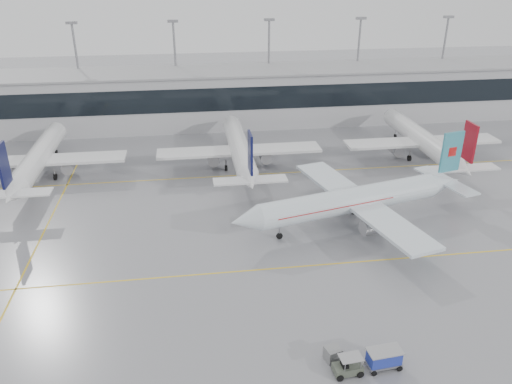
{
  "coord_description": "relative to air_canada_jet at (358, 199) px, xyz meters",
  "views": [
    {
      "loc": [
        -8.94,
        -51.26,
        34.8
      ],
      "look_at": [
        0.0,
        12.0,
        5.0
      ],
      "focal_mm": 35.0,
      "sensor_mm": 36.0,
      "label": 1
    }
  ],
  "objects": [
    {
      "name": "ground",
      "position": [
        -14.38,
        -10.03,
        -3.79
      ],
      "size": [
        320.0,
        320.0,
        0.0
      ],
      "primitive_type": "plane",
      "color": "gray",
      "rests_on": "ground"
    },
    {
      "name": "taxi_line_main",
      "position": [
        -14.38,
        -10.03,
        -3.79
      ],
      "size": [
        120.0,
        0.25,
        0.01
      ],
      "primitive_type": "cube",
      "color": "yellow",
      "rests_on": "ground"
    },
    {
      "name": "taxi_line_north",
      "position": [
        -14.38,
        19.97,
        -3.79
      ],
      "size": [
        120.0,
        0.25,
        0.01
      ],
      "primitive_type": "cube",
      "color": "yellow",
      "rests_on": "ground"
    },
    {
      "name": "taxi_line_cross",
      "position": [
        -44.38,
        4.97,
        -3.79
      ],
      "size": [
        0.25,
        60.0,
        0.01
      ],
      "primitive_type": "cube",
      "color": "yellow",
      "rests_on": "ground"
    },
    {
      "name": "terminal",
      "position": [
        -14.38,
        51.97,
        2.21
      ],
      "size": [
        180.0,
        15.0,
        12.0
      ],
      "primitive_type": "cube",
      "color": "#A9A9AD",
      "rests_on": "ground"
    },
    {
      "name": "terminal_glass",
      "position": [
        -14.38,
        44.42,
        3.71
      ],
      "size": [
        180.0,
        0.2,
        5.0
      ],
      "primitive_type": "cube",
      "color": "black",
      "rests_on": "ground"
    },
    {
      "name": "terminal_roof",
      "position": [
        -14.38,
        51.97,
        8.41
      ],
      "size": [
        182.0,
        16.0,
        0.4
      ],
      "primitive_type": "cube",
      "color": "gray",
      "rests_on": "ground"
    },
    {
      "name": "light_masts",
      "position": [
        -14.38,
        57.97,
        9.55
      ],
      "size": [
        156.4,
        1.0,
        22.6
      ],
      "color": "gray",
      "rests_on": "ground"
    },
    {
      "name": "air_canada_jet",
      "position": [
        0.0,
        0.0,
        0.0
      ],
      "size": [
        37.2,
        30.46,
        11.92
      ],
      "rotation": [
        0.0,
        0.0,
        3.39
      ],
      "color": "silver",
      "rests_on": "ground"
    },
    {
      "name": "parked_jet_b",
      "position": [
        -49.38,
        23.66,
        -0.08
      ],
      "size": [
        29.64,
        36.96,
        11.72
      ],
      "rotation": [
        0.0,
        0.0,
        1.57
      ],
      "color": "silver",
      "rests_on": "ground"
    },
    {
      "name": "parked_jet_c",
      "position": [
        -14.38,
        23.66,
        -0.08
      ],
      "size": [
        29.64,
        36.96,
        11.72
      ],
      "rotation": [
        0.0,
        0.0,
        1.57
      ],
      "color": "silver",
      "rests_on": "ground"
    },
    {
      "name": "parked_jet_d",
      "position": [
        20.62,
        23.66,
        -0.08
      ],
      "size": [
        29.64,
        36.96,
        11.72
      ],
      "rotation": [
        0.0,
        0.0,
        1.57
      ],
      "color": "silver",
      "rests_on": "ground"
    },
    {
      "name": "baggage_tug",
      "position": [
        -10.08,
        -28.03,
        -3.11
      ],
      "size": [
        4.03,
        1.88,
        1.93
      ],
      "rotation": [
        0.0,
        0.0,
        0.09
      ],
      "color": "#444B3E",
      "rests_on": "ground"
    },
    {
      "name": "baggage_cart",
      "position": [
        -6.5,
        -27.72,
        -2.62
      ],
      "size": [
        3.38,
        2.08,
        2.0
      ],
      "rotation": [
        0.0,
        0.0,
        0.09
      ],
      "color": "gray",
      "rests_on": "ground"
    },
    {
      "name": "gse_unit",
      "position": [
        -10.96,
        -26.17,
        -3.08
      ],
      "size": [
        1.72,
        1.65,
        1.42
      ],
      "primitive_type": "cube",
      "rotation": [
        0.0,
        0.0,
        0.27
      ],
      "color": "gray",
      "rests_on": "ground"
    }
  ]
}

